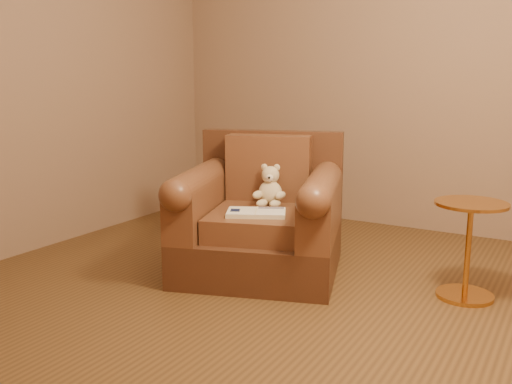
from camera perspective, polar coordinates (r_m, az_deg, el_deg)
The scene contains 5 objects.
floor at distance 3.13m, azimuth 2.29°, elevation -11.43°, with size 4.00×4.00×0.00m, color brown.
armchair at distance 3.60m, azimuth 0.53°, elevation -2.75°, with size 1.19×1.16×0.86m.
teddy_bear at distance 3.63m, azimuth 1.41°, elevation 0.25°, with size 0.20×0.22×0.27m.
guidebook at distance 3.38m, azimuth 0.02°, elevation -2.09°, with size 0.40×0.34×0.03m.
side_table at distance 3.37m, azimuth 20.46°, elevation -5.16°, with size 0.39×0.39×0.55m.
Camera 1 is at (1.34, -2.55, 1.22)m, focal length 40.00 mm.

